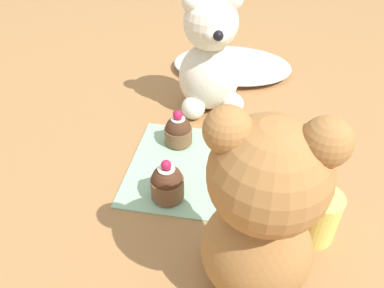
# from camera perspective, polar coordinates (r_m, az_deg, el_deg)

# --- Properties ---
(ground_plane) EXTENTS (4.00, 4.00, 0.00)m
(ground_plane) POSITION_cam_1_polar(r_m,az_deg,el_deg) (0.67, 0.00, -3.72)
(ground_plane) COLOR #9E7042
(knitted_placemat) EXTENTS (0.22, 0.23, 0.01)m
(knitted_placemat) POSITION_cam_1_polar(r_m,az_deg,el_deg) (0.67, 0.00, -3.53)
(knitted_placemat) COLOR #8EBC99
(knitted_placemat) RESTS_ON ground_plane
(tulle_cloth) EXTENTS (0.30, 0.21, 0.03)m
(tulle_cloth) POSITION_cam_1_polar(r_m,az_deg,el_deg) (0.97, 6.11, 11.90)
(tulle_cloth) COLOR silver
(tulle_cloth) RESTS_ON ground_plane
(teddy_bear_cream) EXTENTS (0.16, 0.15, 0.25)m
(teddy_bear_cream) POSITION_cam_1_polar(r_m,az_deg,el_deg) (0.77, 2.92, 12.85)
(teddy_bear_cream) COLOR silver
(teddy_bear_cream) RESTS_ON ground_plane
(teddy_bear_tan) EXTENTS (0.14, 0.15, 0.27)m
(teddy_bear_tan) POSITION_cam_1_polar(r_m,az_deg,el_deg) (0.43, 10.53, -10.69)
(teddy_bear_tan) COLOR #A3703D
(teddy_bear_tan) RESTS_ON ground_plane
(cupcake_near_cream_bear) EXTENTS (0.05, 0.05, 0.07)m
(cupcake_near_cream_bear) POSITION_cam_1_polar(r_m,az_deg,el_deg) (0.70, -2.11, 2.02)
(cupcake_near_cream_bear) COLOR brown
(cupcake_near_cream_bear) RESTS_ON knitted_placemat
(cupcake_near_tan_bear) EXTENTS (0.05, 0.05, 0.07)m
(cupcake_near_tan_bear) POSITION_cam_1_polar(r_m,az_deg,el_deg) (0.60, -3.81, -5.89)
(cupcake_near_tan_bear) COLOR brown
(cupcake_near_tan_bear) RESTS_ON knitted_placemat
(juice_glass) EXTENTS (0.06, 0.06, 0.08)m
(juice_glass) POSITION_cam_1_polar(r_m,az_deg,el_deg) (0.57, 18.63, -10.38)
(juice_glass) COLOR #EADB66
(juice_glass) RESTS_ON ground_plane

